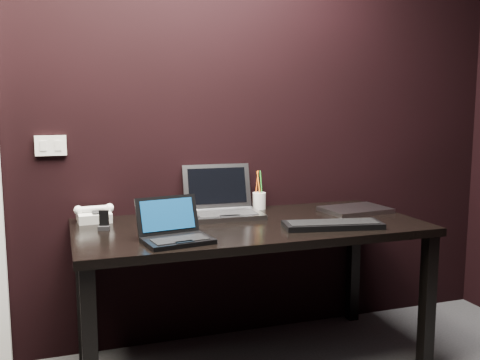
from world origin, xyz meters
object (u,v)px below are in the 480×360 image
object	(u,v)px
desk	(250,239)
desk_phone	(94,215)
pen_cup	(259,200)
silver_laptop	(223,206)
mobile_phone	(104,222)
ext_keyboard	(333,225)
closed_laptop	(355,210)
netbook	(175,233)

from	to	relation	value
desk	desk_phone	xyz separation A→B (m)	(-0.73, 0.28, 0.11)
desk	pen_cup	xyz separation A→B (m)	(0.17, 0.34, 0.13)
silver_laptop	mobile_phone	size ratio (longest dim) A/B	4.25
ext_keyboard	desk_phone	xyz separation A→B (m)	(-1.07, 0.50, 0.02)
desk	silver_laptop	size ratio (longest dim) A/B	4.41
desk	pen_cup	bearing A→B (deg)	62.65
pen_cup	closed_laptop	bearing A→B (deg)	-27.91
silver_laptop	mobile_phone	bearing A→B (deg)	-168.48
mobile_phone	pen_cup	size ratio (longest dim) A/B	0.42
netbook	mobile_phone	size ratio (longest dim) A/B	3.50
mobile_phone	pen_cup	distance (m)	0.90
ext_keyboard	desk	bearing A→B (deg)	147.70
desk_phone	pen_cup	size ratio (longest dim) A/B	0.92
pen_cup	desk	bearing A→B (deg)	-117.35
netbook	closed_laptop	bearing A→B (deg)	16.13
closed_laptop	mobile_phone	bearing A→B (deg)	179.59
netbook	pen_cup	size ratio (longest dim) A/B	1.46
netbook	ext_keyboard	size ratio (longest dim) A/B	0.65
silver_laptop	mobile_phone	world-z (taller)	silver_laptop
netbook	pen_cup	distance (m)	0.82
desk	mobile_phone	world-z (taller)	mobile_phone
netbook	mobile_phone	distance (m)	0.42
netbook	pen_cup	bearing A→B (deg)	42.96
silver_laptop	ext_keyboard	distance (m)	0.60
ext_keyboard	desk_phone	bearing A→B (deg)	155.00
closed_laptop	netbook	bearing A→B (deg)	-163.87
silver_laptop	mobile_phone	xyz separation A→B (m)	(-0.62, -0.13, -0.02)
netbook	ext_keyboard	xyz separation A→B (m)	(0.77, 0.01, -0.02)
ext_keyboard	mobile_phone	bearing A→B (deg)	163.29
desk_phone	mobile_phone	size ratio (longest dim) A/B	2.19
mobile_phone	pen_cup	world-z (taller)	pen_cup
netbook	pen_cup	xyz separation A→B (m)	(0.60, 0.56, 0.01)
closed_laptop	mobile_phone	world-z (taller)	mobile_phone
ext_keyboard	pen_cup	bearing A→B (deg)	106.91
netbook	desk_phone	xyz separation A→B (m)	(-0.30, 0.51, -0.00)
ext_keyboard	closed_laptop	distance (m)	0.43
pen_cup	desk_phone	bearing A→B (deg)	-176.75
closed_laptop	mobile_phone	xyz separation A→B (m)	(-1.34, 0.01, 0.02)
netbook	closed_laptop	size ratio (longest dim) A/B	0.86
desk	silver_laptop	world-z (taller)	silver_laptop
desk	netbook	xyz separation A→B (m)	(-0.43, -0.22, 0.11)
desk_phone	ext_keyboard	bearing A→B (deg)	-25.00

